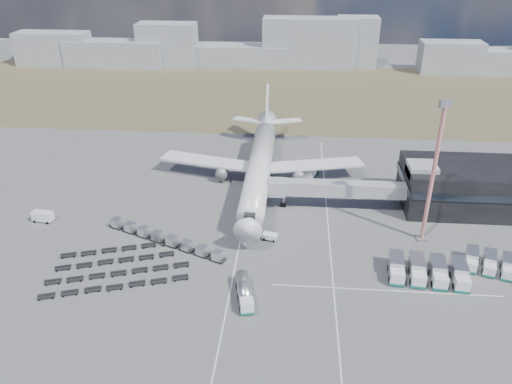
{
  "coord_description": "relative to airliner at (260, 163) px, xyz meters",
  "views": [
    {
      "loc": [
        8.15,
        -78.59,
        55.42
      ],
      "look_at": [
        0.07,
        19.43,
        4.0
      ],
      "focal_mm": 35.0,
      "sensor_mm": 36.0,
      "label": 1
    }
  ],
  "objects": [
    {
      "name": "uld_row",
      "position": [
        -16.95,
        -28.95,
        -4.16
      ],
      "size": [
        26.32,
        12.93,
        1.89
      ],
      "rotation": [
        0.0,
        0.0,
        -0.42
      ],
      "color": "black",
      "rests_on": "ground"
    },
    {
      "name": "skyline",
      "position": [
        4.69,
        118.9,
        3.05
      ],
      "size": [
        300.03,
        20.78,
        21.99
      ],
      "color": "#90949E",
      "rests_on": "ground"
    },
    {
      "name": "fuel_tanker",
      "position": [
        0.72,
        -44.56,
        -3.84
      ],
      "size": [
        4.16,
        9.28,
        2.91
      ],
      "rotation": [
        0.0,
        0.0,
        0.22
      ],
      "color": "white",
      "rests_on": "ground"
    },
    {
      "name": "floodlight_mast",
      "position": [
        34.69,
        -23.07,
        9.31
      ],
      "size": [
        2.74,
        2.25,
        29.13
      ],
      "rotation": [
        0.0,
        0.0,
        0.42
      ],
      "color": "red",
      "rests_on": "ground"
    },
    {
      "name": "terminal",
      "position": [
        47.77,
        -8.41,
        -0.04
      ],
      "size": [
        30.4,
        16.4,
        11.0
      ],
      "color": "black",
      "rests_on": "ground"
    },
    {
      "name": "utility_van",
      "position": [
        -45.13,
        -22.68,
        -4.13
      ],
      "size": [
        4.54,
        2.46,
        2.32
      ],
      "primitive_type": "cube",
      "rotation": [
        0.0,
        0.0,
        -0.12
      ],
      "color": "white",
      "rests_on": "ground"
    },
    {
      "name": "grass_strip",
      "position": [
        0.0,
        77.62,
        -5.29
      ],
      "size": [
        420.0,
        90.0,
        0.01
      ],
      "primitive_type": "cube",
      "color": "brown",
      "rests_on": "ground"
    },
    {
      "name": "pushback_tug",
      "position": [
        4.0,
        -25.9,
        -4.61
      ],
      "size": [
        3.29,
        2.39,
        1.37
      ],
      "primitive_type": "cube",
      "rotation": [
        0.0,
        0.0,
        -0.27
      ],
      "color": "white",
      "rests_on": "ground"
    },
    {
      "name": "airliner",
      "position": [
        0.0,
        0.0,
        0.0
      ],
      "size": [
        51.59,
        64.53,
        17.62
      ],
      "color": "white",
      "rests_on": "ground"
    },
    {
      "name": "jet_bridge",
      "position": [
        15.9,
        -11.95,
        -0.24
      ],
      "size": [
        30.3,
        3.8,
        7.05
      ],
      "color": "#939399",
      "rests_on": "ground"
    },
    {
      "name": "service_trucks_far",
      "position": [
        46.33,
        -32.88,
        -3.91
      ],
      "size": [
        12.83,
        9.5,
        2.55
      ],
      "rotation": [
        0.0,
        0.0,
        -0.31
      ],
      "color": "white",
      "rests_on": "ground"
    },
    {
      "name": "service_trucks_near",
      "position": [
        32.83,
        -36.22,
        -3.66
      ],
      "size": [
        14.15,
        8.71,
        3.0
      ],
      "rotation": [
        0.0,
        0.0,
        -0.1
      ],
      "color": "white",
      "rests_on": "ground"
    },
    {
      "name": "catering_truck",
      "position": [
        12.43,
        3.99,
        -3.7
      ],
      "size": [
        4.83,
        7.32,
        3.11
      ],
      "rotation": [
        0.0,
        0.0,
        -0.33
      ],
      "color": "white",
      "rests_on": "ground"
    },
    {
      "name": "ground",
      "position": [
        0.0,
        -32.38,
        -5.29
      ],
      "size": [
        420.0,
        420.0,
        0.0
      ],
      "primitive_type": "plane",
      "color": "#565659",
      "rests_on": "ground"
    },
    {
      "name": "lane_markings",
      "position": [
        9.77,
        -29.38,
        -5.29
      ],
      "size": [
        47.12,
        110.0,
        0.01
      ],
      "color": "silver",
      "rests_on": "ground"
    },
    {
      "name": "baggage_dollies",
      "position": [
        -23.93,
        -38.14,
        -4.95
      ],
      "size": [
        27.56,
        20.24,
        0.68
      ],
      "rotation": [
        0.0,
        0.0,
        0.31
      ],
      "color": "black",
      "rests_on": "ground"
    }
  ]
}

